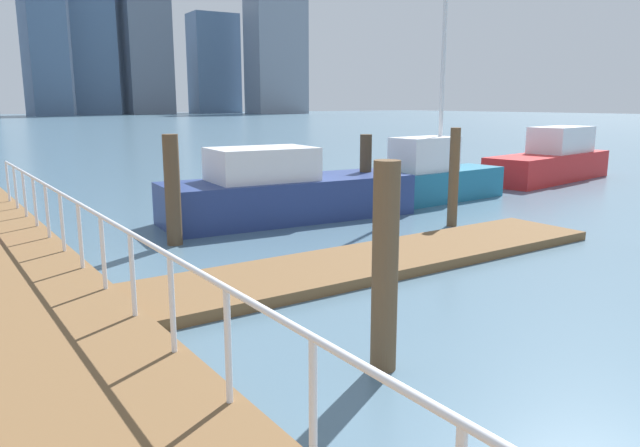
{
  "coord_description": "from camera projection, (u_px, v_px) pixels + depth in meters",
  "views": [
    {
      "loc": [
        -5.25,
        1.73,
        3.0
      ],
      "look_at": [
        0.69,
        10.38,
        0.86
      ],
      "focal_mm": 33.66,
      "sensor_mm": 36.0,
      "label": 1
    }
  ],
  "objects": [
    {
      "name": "floating_dock",
      "position": [
        375.0,
        261.0,
        11.18
      ],
      "size": [
        10.43,
        2.0,
        0.18
      ],
      "primitive_type": "cube",
      "color": "brown",
      "rests_on": "ground_plane"
    },
    {
      "name": "dock_piling_0",
      "position": [
        366.0,
        172.0,
        16.94
      ],
      "size": [
        0.33,
        0.33,
        2.11
      ],
      "primitive_type": "cylinder",
      "color": "#473826",
      "rests_on": "ground_plane"
    },
    {
      "name": "dock_piling_3",
      "position": [
        385.0,
        268.0,
        6.63
      ],
      "size": [
        0.3,
        0.3,
        2.39
      ],
      "primitive_type": "cylinder",
      "color": "brown",
      "rests_on": "ground_plane"
    },
    {
      "name": "skyline_tower_6",
      "position": [
        214.0,
        64.0,
        161.72
      ],
      "size": [
        12.7,
        9.32,
        26.01
      ],
      "primitive_type": "cube",
      "rotation": [
        0.0,
        0.0,
        -0.06
      ],
      "color": "slate",
      "rests_on": "ground_plane"
    },
    {
      "name": "moored_boat_2",
      "position": [
        435.0,
        175.0,
        18.4
      ],
      "size": [
        4.75,
        1.73,
        8.44
      ],
      "color": "#1E6B8C",
      "rests_on": "ground_plane"
    },
    {
      "name": "ground_plane",
      "position": [
        123.0,
        202.0,
        18.27
      ],
      "size": [
        300.0,
        300.0,
        0.0
      ],
      "primitive_type": "plane",
      "color": "slate"
    },
    {
      "name": "skyline_tower_7",
      "position": [
        276.0,
        39.0,
        154.72
      ],
      "size": [
        14.68,
        11.6,
        37.64
      ],
      "primitive_type": "cube",
      "rotation": [
        0.0,
        0.0,
        -0.09
      ],
      "color": "gray",
      "rests_on": "ground_plane"
    },
    {
      "name": "dock_piling_2",
      "position": [
        454.0,
        178.0,
        14.53
      ],
      "size": [
        0.24,
        0.24,
        2.4
      ],
      "primitive_type": "cylinder",
      "color": "brown",
      "rests_on": "ground_plane"
    },
    {
      "name": "moored_boat_3",
      "position": [
        552.0,
        160.0,
        23.25
      ],
      "size": [
        6.92,
        2.84,
        2.05
      ],
      "color": "red",
      "rests_on": "ground_plane"
    },
    {
      "name": "boardwalk_railing",
      "position": [
        149.0,
        264.0,
        6.73
      ],
      "size": [
        0.06,
        22.54,
        1.08
      ],
      "color": "white",
      "rests_on": "boardwalk"
    },
    {
      "name": "skyline_tower_4",
      "position": [
        91.0,
        41.0,
        142.7
      ],
      "size": [
        10.95,
        10.48,
        34.3
      ],
      "primitive_type": "cube",
      "rotation": [
        0.0,
        0.0,
        -0.08
      ],
      "color": "slate",
      "rests_on": "ground_plane"
    },
    {
      "name": "moored_boat_1",
      "position": [
        284.0,
        192.0,
        15.46
      ],
      "size": [
        6.71,
        2.63,
        1.88
      ],
      "color": "navy",
      "rests_on": "ground_plane"
    },
    {
      "name": "skyline_tower_5",
      "position": [
        143.0,
        12.0,
        146.07
      ],
      "size": [
        11.65,
        9.54,
        49.01
      ],
      "primitive_type": "cube",
      "rotation": [
        0.0,
        0.0,
        0.06
      ],
      "color": "slate",
      "rests_on": "ground_plane"
    },
    {
      "name": "dock_piling_5",
      "position": [
        173.0,
        190.0,
        12.59
      ],
      "size": [
        0.33,
        0.33,
        2.35
      ],
      "primitive_type": "cylinder",
      "color": "brown",
      "rests_on": "ground_plane"
    }
  ]
}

